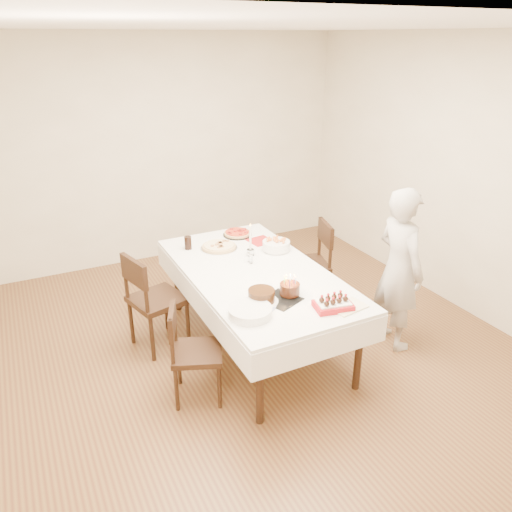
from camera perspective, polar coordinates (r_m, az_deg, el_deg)
name	(u,v)px	position (r m, az deg, el deg)	size (l,w,h in m)	color
floor	(260,349)	(4.66, 0.49, -10.59)	(5.00, 5.00, 0.00)	#56301D
wall_back	(168,151)	(6.31, -10.07, 11.74)	(4.50, 0.04, 2.70)	beige
wall_right	(462,177)	(5.42, 22.48, 8.32)	(0.04, 5.00, 2.70)	beige
ceiling	(262,26)	(3.84, 0.64, 24.77)	(5.00, 5.00, 0.00)	white
dining_table	(256,308)	(4.54, 0.00, -6.01)	(1.14, 2.14, 0.75)	white
chair_right_savory	(306,265)	(5.21, 5.75, -0.99)	(0.47, 0.47, 0.91)	black
chair_left_savory	(157,300)	(4.59, -11.20, -4.92)	(0.48, 0.48, 0.93)	black
chair_left_dessert	(197,353)	(3.94, -6.74, -10.91)	(0.41, 0.41, 0.81)	black
person	(399,269)	(4.59, 16.03, -1.46)	(0.55, 0.36, 1.50)	#BDB8B2
pizza_white	(219,247)	(4.83, -4.25, 1.08)	(0.36, 0.36, 0.04)	beige
pizza_pepperoni	(237,233)	(5.15, -2.15, 2.61)	(0.30, 0.30, 0.04)	red
red_placemat	(261,241)	(5.01, 0.53, 1.73)	(0.23, 0.23, 0.01)	#B21E1E
pasta_bowl	(276,245)	(4.78, 2.33, 1.22)	(0.26, 0.26, 0.08)	white
taper_candle	(250,239)	(4.62, -0.65, 1.91)	(0.07, 0.07, 0.32)	white
shaker_pair	(251,259)	(4.50, -0.57, -0.34)	(0.08, 0.08, 0.09)	white
cola_glass	(188,243)	(4.84, -7.78, 1.50)	(0.07, 0.07, 0.13)	black
layer_cake	(261,296)	(3.85, 0.62, -4.60)	(0.26, 0.26, 0.11)	#341C0D
cake_board	(281,300)	(3.91, 2.85, -5.02)	(0.27, 0.27, 0.01)	black
birthday_cake	(290,285)	(3.94, 3.89, -3.35)	(0.16, 0.16, 0.16)	#3E1911
strawberry_box	(333,304)	(3.82, 8.82, -5.49)	(0.28, 0.19, 0.07)	#A41219
box_lid	(348,307)	(3.87, 10.46, -5.81)	(0.27, 0.18, 0.02)	beige
plate_stack	(250,312)	(3.69, -0.68, -6.36)	(0.33, 0.33, 0.07)	white
china_plate	(259,305)	(3.83, 0.31, -5.61)	(0.27, 0.27, 0.01)	white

